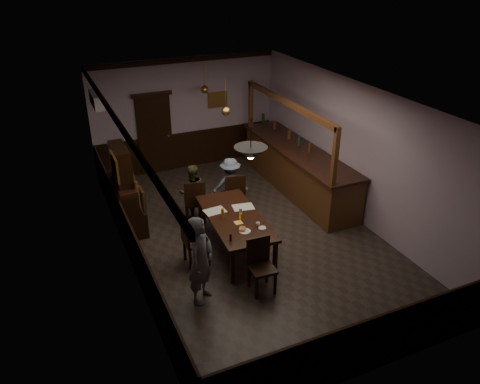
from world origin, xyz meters
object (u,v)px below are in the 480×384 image
chair_side (192,238)px  coffee_cup (258,224)px  person_seated_right (230,185)px  sideboard (127,195)px  pendant_brass_mid (226,111)px  pendant_brass_far (205,90)px  person_seated_left (192,192)px  dining_table (235,219)px  chair_near (260,262)px  pendant_iron (251,153)px  person_standing (201,260)px  bar_counter (298,169)px  chair_far_right (234,193)px  chair_far_left (195,200)px  soda_can (240,216)px

chair_side → coffee_cup: size_ratio=13.04×
person_seated_right → sideboard: size_ratio=0.70×
pendant_brass_mid → pendant_brass_far: (0.20, 1.88, 0.00)m
person_seated_left → pendant_brass_far: (1.12, 2.08, 1.67)m
dining_table → pendant_brass_far: bearing=78.1°
chair_near → pendant_iron: size_ratio=1.38×
person_standing → person_seated_right: (1.68, 2.70, -0.16)m
bar_counter → pendant_iron: size_ratio=5.85×
dining_table → chair_side: 0.96m
chair_far_right → coffee_cup: size_ratio=13.09×
chair_side → pendant_brass_mid: (1.52, 1.92, 1.73)m
chair_far_left → chair_far_right: size_ratio=0.99×
pendant_iron → pendant_brass_mid: 2.65m
chair_side → sideboard: sideboard is taller
coffee_cup → pendant_brass_far: (0.52, 4.17, 1.50)m
sideboard → chair_far_right: bearing=-13.6°
dining_table → soda_can: size_ratio=18.83×
person_seated_left → person_seated_right: size_ratio=0.98×
coffee_cup → pendant_iron: 1.64m
chair_far_right → bar_counter: bar_counter is taller
bar_counter → chair_far_right: bearing=-164.7°
person_seated_left → soda_can: person_seated_left is taller
person_standing → sideboard: 3.02m
sideboard → dining_table: bearing=-45.6°
soda_can → pendant_brass_mid: (0.51, 1.91, 1.49)m
chair_far_left → soda_can: chair_far_left is taller
coffee_cup → pendant_iron: size_ratio=0.11×
dining_table → bar_counter: (2.46, 1.77, -0.09)m
chair_far_left → chair_near: size_ratio=1.05×
person_seated_left → sideboard: bearing=-10.4°
chair_side → sideboard: 2.09m
chair_far_left → sideboard: bearing=-5.4°
pendant_brass_far → sideboard: bearing=-143.3°
bar_counter → pendant_iron: 4.01m
coffee_cup → bar_counter: 3.19m
sideboard → pendant_brass_far: 3.50m
pendant_brass_mid → chair_near: bearing=-102.0°
chair_side → sideboard: bearing=23.5°
chair_far_right → chair_side: 2.01m
chair_far_right → soda_can: size_ratio=8.73×
pendant_iron → pendant_brass_mid: bearing=76.4°
person_seated_right → pendant_brass_mid: 1.67m
person_seated_left → sideboard: size_ratio=0.68×
bar_counter → pendant_brass_mid: 2.54m
person_seated_right → pendant_brass_far: (0.22, 2.14, 1.65)m
chair_far_left → pendant_iron: pendant_iron is taller
pendant_iron → chair_far_left: bearing=99.0°
chair_side → pendant_brass_far: 4.51m
chair_far_left → person_seated_right: size_ratio=0.81×
bar_counter → pendant_brass_far: (-1.69, 1.89, 1.70)m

